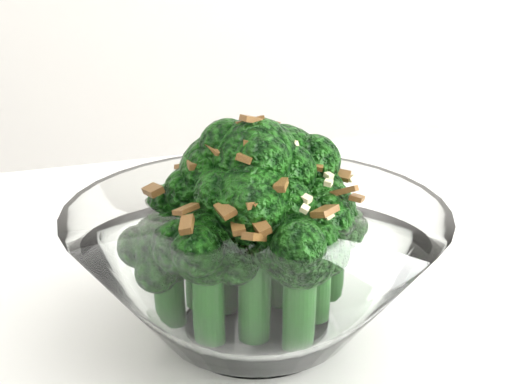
{
  "coord_description": "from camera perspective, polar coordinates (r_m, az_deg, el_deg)",
  "views": [
    {
      "loc": [
        -0.06,
        -0.24,
        0.99
      ],
      "look_at": [
        -0.08,
        0.16,
        0.84
      ],
      "focal_mm": 55.0,
      "sensor_mm": 36.0,
      "label": 1
    }
  ],
  "objects": [
    {
      "name": "broccoli_dish",
      "position": [
        0.44,
        -0.04,
        -4.68
      ],
      "size": [
        0.22,
        0.22,
        0.14
      ],
      "color": "white",
      "rests_on": "table"
    }
  ]
}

